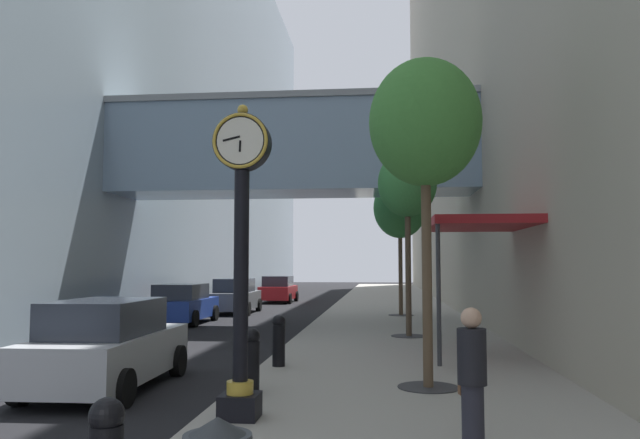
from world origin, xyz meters
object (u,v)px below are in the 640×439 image
(pedestrian_walking, at_px, (472,376))
(car_grey_mid, at_px, (235,296))
(street_tree_mid_far, at_px, (400,208))
(car_silver_near, at_px, (108,346))
(street_tree_mid_near, at_px, (407,185))
(bollard_third, at_px, (252,359))
(car_red_far, at_px, (278,290))
(street_clock, at_px, (241,243))
(street_tree_near, at_px, (425,125))
(bollard_fourth, at_px, (279,339))
(car_blue_trailing, at_px, (182,304))

(pedestrian_walking, xyz_separation_m, car_grey_mid, (-8.14, 21.89, -0.22))
(street_tree_mid_far, height_order, pedestrian_walking, street_tree_mid_far)
(car_silver_near, bearing_deg, pedestrian_walking, -31.51)
(street_tree_mid_near, bearing_deg, bollard_third, -109.33)
(street_tree_mid_near, relative_size, car_silver_near, 1.36)
(bollard_third, distance_m, car_red_far, 27.82)
(bollard_third, relative_size, street_tree_mid_far, 0.18)
(street_clock, xyz_separation_m, pedestrian_walking, (3.08, -1.36, -1.62))
(bollard_third, relative_size, street_tree_near, 0.18)
(street_clock, height_order, bollard_fourth, street_clock)
(bollard_fourth, bearing_deg, car_red_far, 99.69)
(street_tree_mid_far, bearing_deg, street_tree_mid_near, -90.00)
(bollard_third, bearing_deg, street_tree_mid_far, 79.61)
(bollard_fourth, xyz_separation_m, car_blue_trailing, (-5.72, 10.65, 0.05))
(street_tree_mid_far, bearing_deg, street_tree_near, -90.00)
(street_tree_mid_far, xyz_separation_m, car_grey_mid, (-7.92, 2.08, -4.02))
(street_clock, bearing_deg, street_tree_near, 41.44)
(street_tree_mid_near, distance_m, car_silver_near, 10.79)
(bollard_fourth, bearing_deg, pedestrian_walking, -60.96)
(car_grey_mid, relative_size, car_blue_trailing, 1.02)
(car_silver_near, xyz_separation_m, car_blue_trailing, (-2.82, 12.78, -0.04))
(street_tree_mid_near, relative_size, car_red_far, 1.44)
(street_tree_near, relative_size, street_tree_mid_near, 1.03)
(street_tree_mid_far, distance_m, car_silver_near, 17.56)
(street_tree_near, bearing_deg, bollard_fourth, 146.28)
(bollard_third, bearing_deg, car_grey_mid, 104.50)
(bollard_fourth, bearing_deg, street_tree_mid_far, 77.57)
(bollard_third, height_order, car_silver_near, car_silver_near)
(street_tree_near, xyz_separation_m, car_grey_mid, (-7.92, 18.02, -4.10))
(street_clock, distance_m, car_red_far, 29.64)
(pedestrian_walking, xyz_separation_m, car_blue_trailing, (-9.01, 16.57, -0.26))
(car_silver_near, height_order, car_red_far, car_silver_near)
(bollard_third, bearing_deg, street_clock, -83.19)
(bollard_fourth, height_order, pedestrian_walking, pedestrian_walking)
(bollard_third, bearing_deg, street_tree_mid_near, 70.67)
(street_tree_mid_far, bearing_deg, bollard_fourth, -102.43)
(car_silver_near, distance_m, car_red_far, 26.85)
(bollard_fourth, relative_size, street_tree_near, 0.18)
(street_tree_mid_far, xyz_separation_m, car_silver_near, (-5.96, -16.02, -4.02))
(car_silver_near, bearing_deg, street_clock, -38.04)
(bollard_fourth, relative_size, street_tree_mid_near, 0.19)
(bollard_third, xyz_separation_m, car_silver_near, (-2.90, 0.68, 0.09))
(street_clock, xyz_separation_m, bollard_fourth, (-0.21, 4.56, -1.93))
(street_tree_mid_far, xyz_separation_m, pedestrian_walking, (0.23, -19.81, -3.81))
(street_tree_near, bearing_deg, street_tree_mid_far, 90.00)
(bollard_third, distance_m, pedestrian_walking, 4.54)
(street_tree_near, relative_size, car_silver_near, 1.40)
(street_clock, relative_size, car_red_far, 1.13)
(street_tree_mid_far, bearing_deg, bollard_third, -100.39)
(car_silver_near, height_order, car_blue_trailing, car_silver_near)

